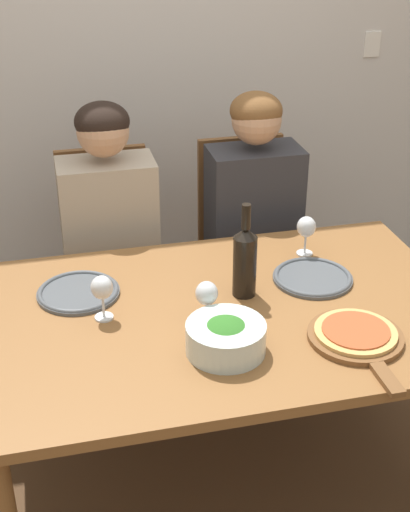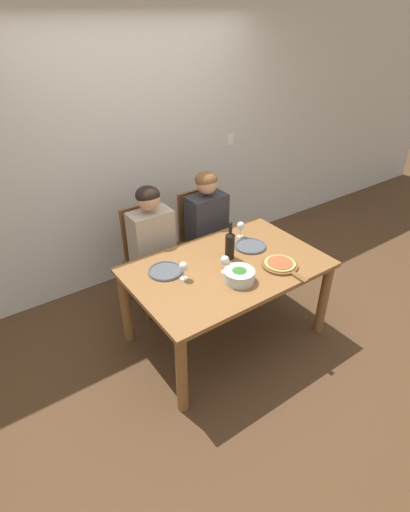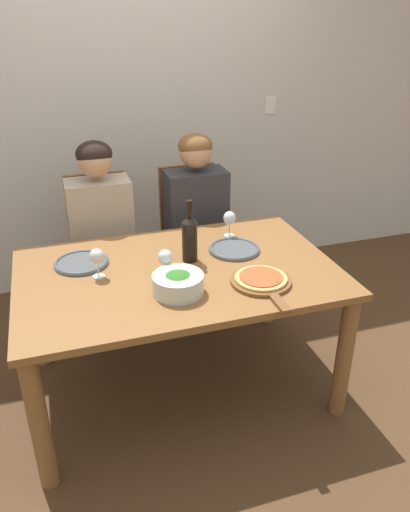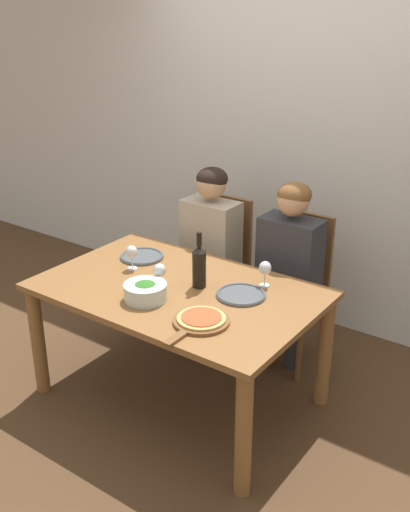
# 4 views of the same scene
# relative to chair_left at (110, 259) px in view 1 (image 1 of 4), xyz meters

# --- Properties ---
(ground_plane) EXTENTS (40.00, 40.00, 0.00)m
(ground_plane) POSITION_rel_chair_left_xyz_m (0.29, -0.84, -0.52)
(ground_plane) COLOR #4C331E
(back_wall) EXTENTS (10.00, 0.06, 2.70)m
(back_wall) POSITION_rel_chair_left_xyz_m (0.29, 0.57, 0.83)
(back_wall) COLOR silver
(back_wall) RESTS_ON ground
(dining_table) EXTENTS (1.58, 1.01, 0.74)m
(dining_table) POSITION_rel_chair_left_xyz_m (0.29, -0.84, 0.10)
(dining_table) COLOR brown
(dining_table) RESTS_ON ground
(chair_left) EXTENTS (0.42, 0.42, 0.98)m
(chair_left) POSITION_rel_chair_left_xyz_m (0.00, 0.00, 0.00)
(chair_left) COLOR brown
(chair_left) RESTS_ON ground
(chair_right) EXTENTS (0.42, 0.42, 0.98)m
(chair_right) POSITION_rel_chair_left_xyz_m (0.61, 0.00, 0.00)
(chair_right) COLOR brown
(chair_right) RESTS_ON ground
(person_woman) EXTENTS (0.47, 0.51, 1.23)m
(person_woman) POSITION_rel_chair_left_xyz_m (0.00, -0.12, 0.22)
(person_woman) COLOR #28282D
(person_woman) RESTS_ON ground
(person_man) EXTENTS (0.47, 0.51, 1.23)m
(person_man) POSITION_rel_chair_left_xyz_m (0.61, -0.12, 0.22)
(person_man) COLOR #28282D
(person_man) RESTS_ON ground
(wine_bottle) EXTENTS (0.08, 0.08, 0.33)m
(wine_bottle) POSITION_rel_chair_left_xyz_m (0.37, -0.75, 0.34)
(wine_bottle) COLOR black
(wine_bottle) RESTS_ON dining_table
(broccoli_bowl) EXTENTS (0.24, 0.24, 0.10)m
(broccoli_bowl) POSITION_rel_chair_left_xyz_m (0.23, -1.05, 0.26)
(broccoli_bowl) COLOR silver
(broccoli_bowl) RESTS_ON dining_table
(dinner_plate_left) EXTENTS (0.28, 0.28, 0.02)m
(dinner_plate_left) POSITION_rel_chair_left_xyz_m (-0.17, -0.63, 0.22)
(dinner_plate_left) COLOR #4C5156
(dinner_plate_left) RESTS_ON dining_table
(dinner_plate_right) EXTENTS (0.28, 0.28, 0.02)m
(dinner_plate_right) POSITION_rel_chair_left_xyz_m (0.63, -0.72, 0.22)
(dinner_plate_right) COLOR #4C5156
(dinner_plate_right) RESTS_ON dining_table
(pizza_on_board) EXTENTS (0.29, 0.43, 0.04)m
(pizza_on_board) POSITION_rel_chair_left_xyz_m (0.63, -1.09, 0.23)
(pizza_on_board) COLOR brown
(pizza_on_board) RESTS_ON dining_table
(wine_glass_left) EXTENTS (0.07, 0.07, 0.15)m
(wine_glass_left) POSITION_rel_chair_left_xyz_m (-0.10, -0.79, 0.32)
(wine_glass_left) COLOR silver
(wine_glass_left) RESTS_ON dining_table
(wine_glass_right) EXTENTS (0.07, 0.07, 0.15)m
(wine_glass_right) POSITION_rel_chair_left_xyz_m (0.67, -0.53, 0.32)
(wine_glass_right) COLOR silver
(wine_glass_right) RESTS_ON dining_table
(wine_glass_centre) EXTENTS (0.07, 0.07, 0.15)m
(wine_glass_centre) POSITION_rel_chair_left_xyz_m (0.21, -0.90, 0.32)
(wine_glass_centre) COLOR silver
(wine_glass_centre) RESTS_ON dining_table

